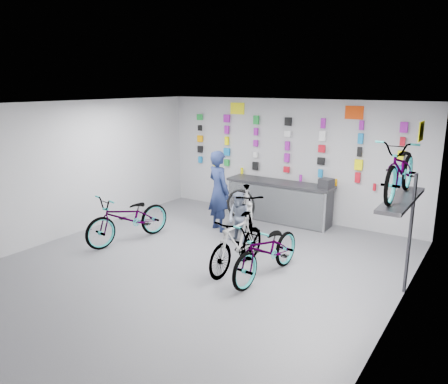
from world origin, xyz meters
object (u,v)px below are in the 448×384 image
Objects in this scene: bike_right at (267,250)px; customer at (239,218)px; counter at (279,202)px; bike_center at (237,243)px; clerk at (219,191)px; bike_left at (129,218)px; bike_service at (248,215)px.

bike_right is 1.76× the size of customer.
bike_center is (0.69, -3.10, 0.03)m from counter.
counter is 2.41× the size of customer.
bike_left is at bearing 79.24° from clerk.
bike_right is at bearing -67.06° from counter.
bike_service is (-1.20, 1.37, 0.08)m from bike_right.
customer reaches higher than bike_center.
bike_center is 1.48m from bike_service.
bike_left is at bearing 177.80° from bike_service.
bike_left reaches higher than bike_right.
customer is (-1.33, 1.22, 0.04)m from bike_right.
bike_center is at bearing 156.15° from clerk.
counter is 1.74m from bike_service.
counter is 1.32× the size of bike_left.
clerk reaches higher than bike_service.
clerk is (-0.86, -1.40, 0.45)m from counter.
customer is at bearing -164.55° from bike_service.
bike_center is at bearing -77.52° from counter.
bike_right is 1.80m from customer.
customer is at bearing 121.79° from bike_center.
bike_right is 0.99× the size of bike_service.
customer is at bearing 42.50° from bike_left.
customer reaches higher than bike_left.
counter is 1.35× the size of bike_service.
customer is at bearing -90.39° from counter.
bike_service is at bearing 60.58° from customer.
bike_left is 1.83× the size of customer.
customer is (2.04, 1.23, 0.02)m from bike_left.
bike_left reaches higher than bike_center.
bike_service reaches higher than bike_center.
counter is at bearing 58.96° from bike_service.
bike_left is (-2.06, -3.12, 0.05)m from counter.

